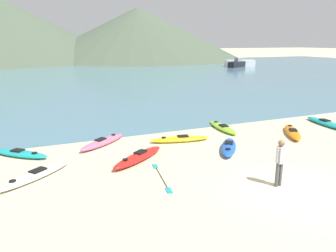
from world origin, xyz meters
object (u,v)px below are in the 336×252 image
object	(u,v)px
kayak_on_sand_8	(20,154)
kayak_on_sand_4	(103,142)
kayak_on_sand_3	(229,147)
kayak_on_sand_1	(138,157)
kayak_on_sand_5	(35,175)
loose_paddle	(162,177)
kayak_on_sand_6	(180,139)
moored_boat_3	(237,64)
kayak_on_sand_7	(292,132)
person_near_foreground	(280,160)
kayak_on_sand_0	(327,123)
moored_boat_0	(240,63)
kayak_on_sand_2	(222,127)

from	to	relation	value
kayak_on_sand_8	kayak_on_sand_4	bearing A→B (deg)	2.24
kayak_on_sand_8	kayak_on_sand_3	bearing A→B (deg)	-18.49
kayak_on_sand_1	kayak_on_sand_4	distance (m)	2.99
kayak_on_sand_5	loose_paddle	size ratio (longest dim) A/B	1.12
kayak_on_sand_6	moored_boat_3	xyz separation A→B (m)	(31.66, 40.24, 0.56)
kayak_on_sand_5	moored_boat_3	bearing A→B (deg)	47.50
kayak_on_sand_5	loose_paddle	distance (m)	4.83
kayak_on_sand_3	loose_paddle	xyz separation A→B (m)	(-4.19, -1.73, -0.15)
kayak_on_sand_7	person_near_foreground	xyz separation A→B (m)	(-5.36, -4.91, 0.84)
kayak_on_sand_4	kayak_on_sand_6	distance (m)	3.95
kayak_on_sand_0	kayak_on_sand_3	size ratio (longest dim) A/B	1.36
kayak_on_sand_5	kayak_on_sand_8	size ratio (longest dim) A/B	1.18
kayak_on_sand_6	person_near_foreground	distance (m)	6.39
kayak_on_sand_6	kayak_on_sand_5	bearing A→B (deg)	-163.79
kayak_on_sand_7	moored_boat_0	distance (m)	50.91
kayak_on_sand_1	kayak_on_sand_3	bearing A→B (deg)	-4.82
moored_boat_3	kayak_on_sand_3	bearing A→B (deg)	-125.38
kayak_on_sand_2	kayak_on_sand_5	xyz separation A→B (m)	(-10.45, -3.25, 0.00)
kayak_on_sand_3	person_near_foreground	world-z (taller)	person_near_foreground
kayak_on_sand_1	moored_boat_0	bearing A→B (deg)	50.18
person_near_foreground	moored_boat_3	xyz separation A→B (m)	(30.73, 46.51, -0.30)
kayak_on_sand_2	kayak_on_sand_8	world-z (taller)	kayak_on_sand_2
kayak_on_sand_3	kayak_on_sand_8	xyz separation A→B (m)	(-9.15, 3.06, -0.04)
kayak_on_sand_4	kayak_on_sand_8	bearing A→B (deg)	-177.76
kayak_on_sand_2	kayak_on_sand_5	bearing A→B (deg)	-162.75
kayak_on_sand_5	kayak_on_sand_8	distance (m)	2.98
kayak_on_sand_1	person_near_foreground	world-z (taller)	person_near_foreground
person_near_foreground	loose_paddle	size ratio (longest dim) A/B	0.63
moored_boat_0	loose_paddle	world-z (taller)	moored_boat_0
kayak_on_sand_0	moored_boat_3	size ratio (longest dim) A/B	0.78
kayak_on_sand_1	moored_boat_0	distance (m)	56.69
person_near_foreground	kayak_on_sand_7	bearing A→B (deg)	42.48
kayak_on_sand_7	moored_boat_0	world-z (taller)	moored_boat_0
kayak_on_sand_2	kayak_on_sand_3	xyz separation A→B (m)	(-1.81, -3.37, 0.03)
moored_boat_3	loose_paddle	bearing A→B (deg)	-127.85
moored_boat_3	person_near_foreground	bearing A→B (deg)	-123.46
kayak_on_sand_7	loose_paddle	size ratio (longest dim) A/B	1.08
kayak_on_sand_4	person_near_foreground	size ratio (longest dim) A/B	1.65
kayak_on_sand_0	kayak_on_sand_4	distance (m)	13.69
kayak_on_sand_6	kayak_on_sand_8	size ratio (longest dim) A/B	1.22
kayak_on_sand_1	moored_boat_0	size ratio (longest dim) A/B	0.49
kayak_on_sand_3	kayak_on_sand_5	world-z (taller)	kayak_on_sand_3
kayak_on_sand_5	moored_boat_0	xyz separation A→B (m)	(40.53, 43.78, 0.56)
kayak_on_sand_0	kayak_on_sand_6	size ratio (longest dim) A/B	1.14
kayak_on_sand_3	kayak_on_sand_4	xyz separation A→B (m)	(-5.35, 3.21, -0.00)
moored_boat_3	loose_paddle	distance (m)	55.92
kayak_on_sand_6	moored_boat_0	world-z (taller)	moored_boat_0
kayak_on_sand_4	kayak_on_sand_3	bearing A→B (deg)	-30.94
kayak_on_sand_0	kayak_on_sand_5	distance (m)	16.95
moored_boat_3	loose_paddle	xyz separation A→B (m)	(-34.31, -44.16, -0.68)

